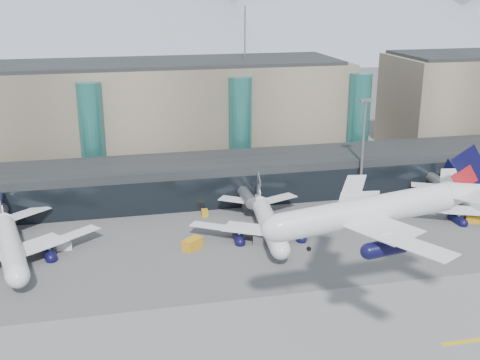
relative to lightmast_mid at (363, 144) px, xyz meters
name	(u,v)px	position (x,y,z in m)	size (l,w,h in m)	color
ground	(308,307)	(-30.00, -48.00, -14.42)	(900.00, 900.00, 0.00)	#515154
runway_strip	(342,359)	(-30.00, -63.00, -14.40)	(400.00, 40.00, 0.04)	slate
runway_markings	(342,359)	(-30.00, -63.00, -14.37)	(128.00, 1.00, 0.02)	gold
concourse	(235,177)	(-30.02, 9.73, -9.45)	(170.00, 27.00, 10.00)	black
terminal_main	(127,116)	(-55.00, 42.00, 1.03)	(130.00, 30.00, 31.00)	gray
teal_towers	(168,131)	(-44.99, 26.01, -0.41)	(116.40, 19.40, 46.00)	#28716C
lightmast_mid	(363,144)	(0.00, 0.00, 0.00)	(3.00, 1.20, 25.60)	slate
hero_jet	(388,201)	(-21.65, -57.15, 7.15)	(36.17, 36.88, 11.90)	silver
jet_parked_left	(8,234)	(-81.61, -15.49, -9.77)	(37.27, 38.17, 12.28)	silver
jet_parked_mid	(267,215)	(-28.49, -15.58, -10.13)	(35.07, 34.71, 11.34)	silver
jet_parked_right	(476,197)	(22.23, -15.56, -10.09)	(35.54, 34.38, 11.44)	silver
veh_a	(64,245)	(-71.18, -14.74, -13.57)	(3.02, 1.70, 1.70)	silver
veh_b	(205,213)	(-39.96, -2.37, -13.73)	(2.39, 1.47, 1.38)	orange
veh_c	(262,239)	(-31.02, -20.84, -13.42)	(3.61, 1.91, 2.01)	#4C4C51
veh_d	(372,199)	(2.24, -2.35, -13.54)	(3.07, 1.65, 1.76)	silver
veh_e	(472,219)	(18.80, -20.01, -13.52)	(3.18, 1.80, 1.80)	orange
veh_g	(333,225)	(-13.31, -16.30, -13.75)	(2.31, 1.35, 1.35)	silver
veh_h	(193,244)	(-45.53, -20.45, -13.25)	(4.22, 2.22, 2.33)	orange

